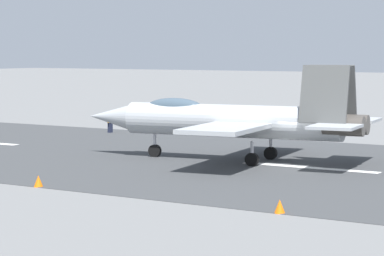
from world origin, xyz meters
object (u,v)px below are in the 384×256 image
object	(u,v)px
fighter_jet	(232,120)
marker_cone_mid	(38,181)
crew_person	(110,122)
marker_cone_near	(280,206)

from	to	relation	value
fighter_jet	marker_cone_mid	size ratio (longest dim) A/B	32.36
fighter_jet	crew_person	bearing A→B (deg)	-31.82
fighter_jet	marker_cone_mid	bearing A→B (deg)	76.59
fighter_jet	crew_person	xyz separation A→B (m)	(16.54, -10.26, -1.56)
crew_person	marker_cone_mid	size ratio (longest dim) A/B	3.13
fighter_jet	marker_cone_mid	world-z (taller)	fighter_jet
marker_cone_near	marker_cone_mid	distance (m)	12.56
marker_cone_mid	marker_cone_near	bearing A→B (deg)	180.00
crew_person	marker_cone_near	world-z (taller)	crew_person
marker_cone_near	marker_cone_mid	bearing A→B (deg)	0.00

